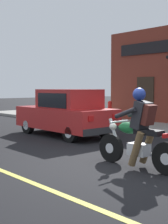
% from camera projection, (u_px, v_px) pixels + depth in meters
% --- Properties ---
extents(ground_plane, '(80.00, 80.00, 0.00)m').
position_uv_depth(ground_plane, '(108.00, 166.00, 6.46)').
color(ground_plane, black).
extents(sidewalk_curb, '(2.60, 22.00, 0.14)m').
position_uv_depth(sidewalk_curb, '(146.00, 127.00, 12.32)').
color(sidewalk_curb, gray).
rests_on(sidewalk_curb, ground).
extents(motorcycle_with_rider, '(0.56, 2.02, 1.62)m').
position_uv_depth(motorcycle_with_rider, '(138.00, 135.00, 6.23)').
color(motorcycle_with_rider, black).
rests_on(motorcycle_with_rider, ground).
extents(car_hatchback, '(1.72, 3.81, 1.57)m').
position_uv_depth(car_hatchback, '(66.00, 113.00, 10.55)').
color(car_hatchback, black).
rests_on(car_hatchback, ground).
extents(fire_hydrant, '(0.36, 0.24, 0.88)m').
position_uv_depth(fire_hydrant, '(110.00, 111.00, 14.34)').
color(fire_hydrant, red).
rests_on(fire_hydrant, sidewalk_curb).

